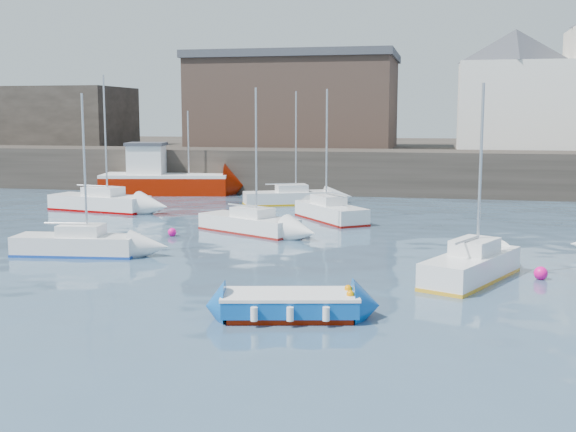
% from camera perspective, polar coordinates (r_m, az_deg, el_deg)
% --- Properties ---
extents(water, '(220.00, 220.00, 0.00)m').
position_cam_1_polar(water, '(17.50, -8.35, -10.27)').
color(water, '#2D4760').
rests_on(water, ground).
extents(quay_wall, '(90.00, 5.00, 3.00)m').
position_cam_1_polar(quay_wall, '(51.05, 5.40, 3.52)').
color(quay_wall, '#28231E').
rests_on(quay_wall, ground).
extents(land_strip, '(90.00, 32.00, 2.80)m').
position_cam_1_polar(land_strip, '(68.93, 7.15, 4.57)').
color(land_strip, '#28231E').
rests_on(land_strip, ground).
extents(bldg_east_d, '(11.14, 11.14, 8.95)m').
position_cam_1_polar(bldg_east_d, '(57.32, 17.41, 9.55)').
color(bldg_east_d, white).
rests_on(bldg_east_d, land_strip).
extents(warehouse, '(16.40, 10.40, 7.60)m').
position_cam_1_polar(warehouse, '(59.76, 0.58, 9.11)').
color(warehouse, '#3D2D26').
rests_on(warehouse, land_strip).
extents(bldg_west, '(14.00, 8.00, 5.00)m').
position_cam_1_polar(bldg_west, '(66.79, -18.61, 7.45)').
color(bldg_west, '#353028').
rests_on(bldg_west, land_strip).
extents(blue_dinghy, '(3.95, 2.34, 0.70)m').
position_cam_1_polar(blue_dinghy, '(19.62, 0.15, -6.98)').
color(blue_dinghy, '#871200').
rests_on(blue_dinghy, ground).
extents(fishing_boat, '(9.11, 4.86, 5.73)m').
position_cam_1_polar(fishing_boat, '(50.88, -9.96, 2.98)').
color(fishing_boat, '#871200').
rests_on(fishing_boat, ground).
extents(sailboat_a, '(4.96, 2.06, 6.27)m').
position_cam_1_polar(sailboat_a, '(29.46, -16.37, -2.13)').
color(sailboat_a, white).
rests_on(sailboat_a, ground).
extents(sailboat_b, '(5.34, 3.98, 6.68)m').
position_cam_1_polar(sailboat_b, '(33.71, -3.09, -0.58)').
color(sailboat_b, white).
rests_on(sailboat_b, ground).
extents(sailboat_c, '(3.52, 5.14, 6.49)m').
position_cam_1_polar(sailboat_c, '(24.73, 14.30, -3.83)').
color(sailboat_c, white).
rests_on(sailboat_c, ground).
extents(sailboat_e, '(6.21, 3.04, 7.66)m').
position_cam_1_polar(sailboat_e, '(42.77, -14.65, 1.08)').
color(sailboat_e, white).
rests_on(sailboat_e, ground).
extents(sailboat_f, '(4.47, 5.16, 6.77)m').
position_cam_1_polar(sailboat_f, '(37.51, 3.38, 0.35)').
color(sailboat_f, white).
rests_on(sailboat_f, ground).
extents(sailboat_h, '(5.57, 3.71, 6.87)m').
position_cam_1_polar(sailboat_h, '(44.23, -0.00, 1.50)').
color(sailboat_h, white).
rests_on(sailboat_h, ground).
extents(buoy_mid, '(0.46, 0.46, 0.46)m').
position_cam_1_polar(buoy_mid, '(25.67, 19.32, -4.74)').
color(buoy_mid, '#FF0A86').
rests_on(buoy_mid, ground).
extents(buoy_far, '(0.39, 0.39, 0.39)m').
position_cam_1_polar(buoy_far, '(33.20, -9.14, -1.57)').
color(buoy_far, '#FF0A86').
rests_on(buoy_far, ground).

